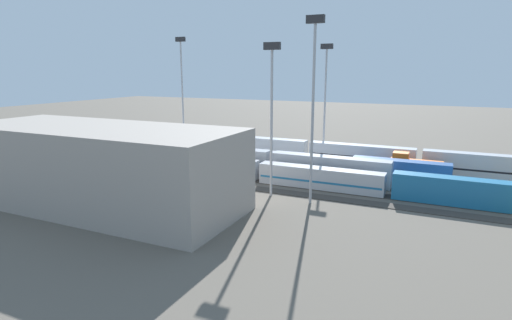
{
  "coord_description": "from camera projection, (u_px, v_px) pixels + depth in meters",
  "views": [
    {
      "loc": [
        -40.29,
        77.96,
        21.14
      ],
      "look_at": [
        -4.37,
        0.45,
        2.5
      ],
      "focal_mm": 28.78,
      "sensor_mm": 36.0,
      "label": 1
    }
  ],
  "objects": [
    {
      "name": "train_on_track_3",
      "position": [
        272.0,
        163.0,
        83.77
      ],
      "size": [
        47.2,
        3.0,
        5.0
      ],
      "color": "#A8AAB2",
      "rests_on": "ground_plane"
    },
    {
      "name": "train_on_track_2",
      "position": [
        236.0,
        157.0,
        92.73
      ],
      "size": [
        90.6,
        3.0,
        4.4
      ],
      "color": "#285193",
      "rests_on": "ground_plane"
    },
    {
      "name": "light_mast_1",
      "position": [
        313.0,
        89.0,
        63.01
      ],
      "size": [
        2.8,
        0.7,
        29.24
      ],
      "color": "#9EA0A5",
      "rests_on": "ground_plane"
    },
    {
      "name": "light_mast_2",
      "position": [
        182.0,
        80.0,
        110.34
      ],
      "size": [
        2.8,
        0.7,
        29.85
      ],
      "color": "#9EA0A5",
      "rests_on": "ground_plane"
    },
    {
      "name": "track_bed_1",
      "position": [
        253.0,
        162.0,
        96.8
      ],
      "size": [
        140.0,
        2.8,
        0.12
      ],
      "primitive_type": "cube",
      "color": "#4C443D",
      "rests_on": "ground_plane"
    },
    {
      "name": "train_on_track_0",
      "position": [
        261.0,
        148.0,
        100.79
      ],
      "size": [
        119.8,
        3.06,
        5.0
      ],
      "color": "silver",
      "rests_on": "ground_plane"
    },
    {
      "name": "track_bed_2",
      "position": [
        244.0,
        166.0,
        92.37
      ],
      "size": [
        140.0,
        2.8,
        0.12
      ],
      "primitive_type": "cube",
      "color": "#4C443D",
      "rests_on": "ground_plane"
    },
    {
      "name": "track_bed_0",
      "position": [
        262.0,
        158.0,
        101.24
      ],
      "size": [
        140.0,
        2.8,
        0.12
      ],
      "primitive_type": "cube",
      "color": "#3D3833",
      "rests_on": "ground_plane"
    },
    {
      "name": "train_on_track_4",
      "position": [
        249.0,
        170.0,
        80.52
      ],
      "size": [
        90.6,
        3.06,
        4.4
      ],
      "color": "#1E6B9E",
      "rests_on": "ground_plane"
    },
    {
      "name": "track_bed_3",
      "position": [
        234.0,
        171.0,
        87.94
      ],
      "size": [
        140.0,
        2.8,
        0.12
      ],
      "primitive_type": "cube",
      "color": "#3D3833",
      "rests_on": "ground_plane"
    },
    {
      "name": "track_bed_4",
      "position": [
        222.0,
        176.0,
        83.51
      ],
      "size": [
        140.0,
        2.8,
        0.12
      ],
      "primitive_type": "cube",
      "color": "#3D3833",
      "rests_on": "ground_plane"
    },
    {
      "name": "maintenance_shed",
      "position": [
        99.0,
        167.0,
        64.65
      ],
      "size": [
        46.13,
        17.81,
        12.7
      ],
      "primitive_type": "cube",
      "color": "#9E9389",
      "rests_on": "ground_plane"
    },
    {
      "name": "train_on_track_1",
      "position": [
        414.0,
        168.0,
        81.76
      ],
      "size": [
        10.0,
        3.0,
        5.0
      ],
      "color": "#D85914",
      "rests_on": "ground_plane"
    },
    {
      "name": "light_mast_3",
      "position": [
        272.0,
        100.0,
        67.54
      ],
      "size": [
        2.8,
        0.7,
        25.62
      ],
      "color": "#9EA0A5",
      "rests_on": "ground_plane"
    },
    {
      "name": "ground_plane",
      "position": [
        239.0,
        169.0,
        90.17
      ],
      "size": [
        400.0,
        400.0,
        0.0
      ],
      "primitive_type": "plane",
      "color": "#60594F"
    },
    {
      "name": "track_bed_5",
      "position": [
        209.0,
        182.0,
        79.08
      ],
      "size": [
        140.0,
        2.8,
        0.12
      ],
      "primitive_type": "cube",
      "color": "#3D3833",
      "rests_on": "ground_plane"
    },
    {
      "name": "light_mast_0",
      "position": [
        325.0,
        88.0,
        94.85
      ],
      "size": [
        2.8,
        0.7,
        27.14
      ],
      "color": "#9EA0A5",
      "rests_on": "ground_plane"
    }
  ]
}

